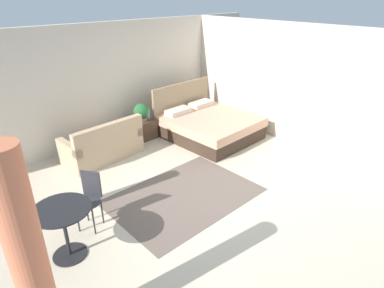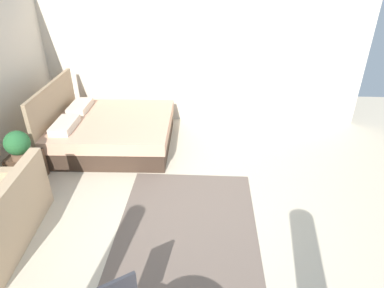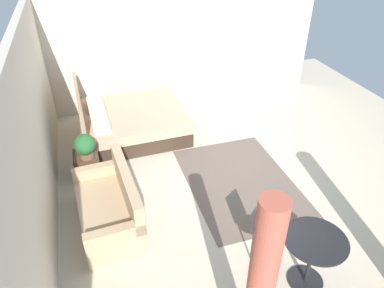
# 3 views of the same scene
# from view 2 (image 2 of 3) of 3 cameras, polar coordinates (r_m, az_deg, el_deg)

# --- Properties ---
(ground_plane) EXTENTS (9.38, 9.28, 0.02)m
(ground_plane) POSITION_cam_2_polar(r_m,az_deg,el_deg) (4.42, 0.17, -13.15)
(ground_plane) COLOR beige
(wall_right) EXTENTS (0.12, 6.28, 2.64)m
(wall_right) POSITION_cam_2_polar(r_m,az_deg,el_deg) (6.66, 1.63, 14.85)
(wall_right) COLOR beige
(wall_right) RESTS_ON ground
(area_rug) EXTENTS (2.47, 1.75, 0.01)m
(area_rug) POSITION_cam_2_polar(r_m,az_deg,el_deg) (4.26, -0.88, -14.80)
(area_rug) COLOR #66564C
(area_rug) RESTS_ON ground
(bed) EXTENTS (1.91, 2.09, 1.15)m
(bed) POSITION_cam_2_polar(r_m,az_deg,el_deg) (6.10, -13.95, 2.26)
(bed) COLOR #38281E
(bed) RESTS_ON ground
(nightstand) EXTENTS (0.43, 0.42, 0.46)m
(nightstand) POSITION_cam_2_polar(r_m,az_deg,el_deg) (5.56, -26.57, -3.70)
(nightstand) COLOR #473323
(nightstand) RESTS_ON ground
(potted_plant) EXTENTS (0.35, 0.35, 0.43)m
(potted_plant) POSITION_cam_2_polar(r_m,az_deg,el_deg) (5.26, -27.88, -0.06)
(potted_plant) COLOR brown
(potted_plant) RESTS_ON nightstand
(vase) EXTENTS (0.11, 0.11, 0.23)m
(vase) POSITION_cam_2_polar(r_m,az_deg,el_deg) (5.51, -27.21, 0.04)
(vase) COLOR silver
(vase) RESTS_ON nightstand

